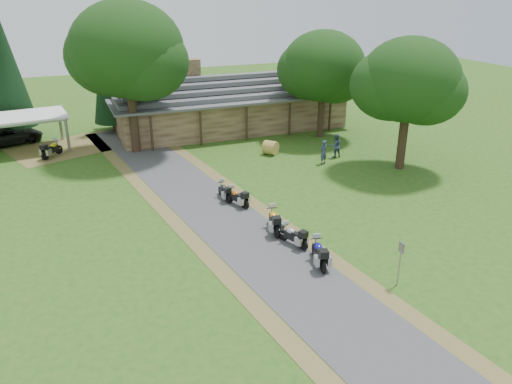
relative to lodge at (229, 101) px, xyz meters
name	(u,v)px	position (x,y,z in m)	size (l,w,h in m)	color
ground	(275,264)	(-6.00, -24.00, -2.45)	(120.00, 120.00, 0.00)	#285317
driveway	(237,230)	(-6.50, -20.00, -2.45)	(46.00, 46.00, 0.00)	#414143
lodge	(229,101)	(0.00, 0.00, 0.00)	(21.40, 9.40, 4.90)	brown
carport	(24,133)	(-17.29, -0.57, -1.03)	(6.55, 4.37, 2.84)	white
car_dark_suv	(7,131)	(-18.74, 1.78, -1.32)	(5.90, 2.51, 2.26)	black
motorcycle_row_a	(319,252)	(-4.11, -24.81, -1.79)	(1.93, 0.63, 1.32)	#161892
motorcycle_row_b	(293,235)	(-4.43, -22.67, -1.86)	(1.73, 0.56, 1.18)	#ADAEB5
motorcycle_row_c	(274,220)	(-4.69, -20.86, -1.77)	(1.98, 0.65, 1.36)	orange
motorcycle_row_d	(237,196)	(-5.38, -16.98, -1.86)	(1.73, 0.57, 1.19)	#CA681C
motorcycle_row_e	(224,190)	(-5.79, -15.78, -1.87)	(1.69, 0.55, 1.15)	black
motorcycle_carport_a	(52,148)	(-15.45, -3.11, -1.77)	(1.98, 0.65, 1.36)	yellow
person_a	(323,150)	(3.08, -12.24, -1.39)	(0.60, 0.43, 2.12)	#303F5A
person_b	(336,144)	(4.69, -11.22, -1.39)	(0.60, 0.43, 2.12)	#303F5A
hay_bale	(271,148)	(0.35, -8.78, -1.91)	(1.08, 1.08, 0.99)	olive
sign_post	(399,264)	(-1.76, -27.69, -1.38)	(0.39, 0.06, 2.14)	gray
oak_lodge_left	(129,70)	(-9.23, -4.13, 3.90)	(8.39, 8.39, 12.70)	#173811
oak_lodge_right	(323,80)	(6.31, -5.86, 2.42)	(6.88, 6.88, 9.74)	#173811
oak_driveway	(407,98)	(7.78, -15.09, 2.64)	(6.78, 6.78, 10.19)	#173811
cedar_near	(109,72)	(-10.02, 2.68, 2.79)	(3.36, 3.36, 10.48)	black
cedar_far	(6,71)	(-18.15, 3.99, 3.14)	(3.83, 3.83, 11.18)	black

